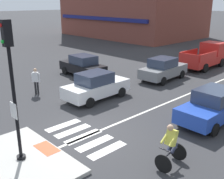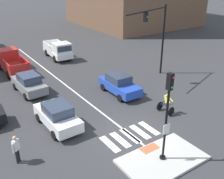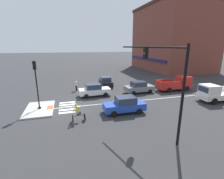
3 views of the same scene
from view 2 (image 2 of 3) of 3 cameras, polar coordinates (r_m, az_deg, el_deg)
ground_plane at (r=16.72m, az=3.88°, el=-9.88°), size 300.00×300.00×0.00m
traffic_island at (r=14.98m, az=10.86°, el=-14.65°), size 4.60×2.79×0.15m
tactile_pad_front at (r=15.51m, az=8.15°, el=-12.51°), size 1.10×0.60×0.01m
signal_pole at (r=13.30m, az=11.90°, el=-4.45°), size 0.44×0.38×4.91m
crosswalk_stripe_a at (r=15.94m, az=-0.50°, el=-11.72°), size 0.44×1.80×0.01m
crosswalk_stripe_b at (r=16.30m, az=1.80°, el=-10.82°), size 0.44×1.80×0.01m
crosswalk_stripe_c at (r=16.69m, az=3.99°, el=-9.95°), size 0.44×1.80×0.01m
crosswalk_stripe_d at (r=17.10m, az=6.06°, el=-9.10°), size 0.44×1.80×0.01m
crosswalk_stripe_e at (r=17.54m, az=8.03°, el=-8.28°), size 0.44×1.80×0.01m
lane_centre_line at (r=24.43m, az=-10.47°, el=1.33°), size 0.14×28.00×0.01m
traffic_light_mast at (r=24.63m, az=9.78°, el=12.43°), size 6.01×2.06×6.64m
car_white_westbound_near at (r=17.51m, az=-11.76°, el=-5.56°), size 1.93×4.15×1.64m
car_blue_eastbound_mid at (r=21.77m, az=1.58°, el=1.13°), size 1.89×4.12×1.64m
car_grey_westbound_far at (r=23.03m, az=-17.55°, el=1.29°), size 2.02×4.19×1.64m
pickup_truck_red_westbound_distant at (r=28.53m, az=-20.94°, el=5.57°), size 2.11×5.12×2.08m
pickup_truck_white_eastbound_distant at (r=31.38m, az=-11.46°, el=8.32°), size 2.27×5.20×2.08m
cyclist at (r=19.08m, az=11.78°, el=-2.73°), size 0.75×1.14×1.68m
pedestrian_at_curb_left at (r=14.92m, az=-20.09°, el=-11.68°), size 0.45×0.39×1.67m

